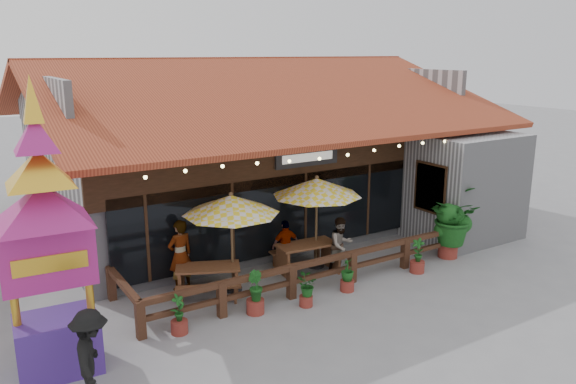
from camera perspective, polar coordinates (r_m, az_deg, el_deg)
ground at (r=16.67m, az=6.76°, el=-8.13°), size 100.00×100.00×0.00m
restaurant_building at (r=21.50m, az=-3.59°, el=3.14°), size 15.50×14.73×6.09m
patio_railing at (r=15.01m, az=0.67°, el=-8.07°), size 10.00×2.60×0.92m
umbrella_left at (r=14.70m, az=-5.81°, el=-1.33°), size 3.35×3.35×2.74m
umbrella_right at (r=16.28m, az=2.94°, el=0.47°), size 2.64×2.64×2.81m
picnic_table_left at (r=15.10m, az=-8.12°, el=-8.39°), size 2.11×1.99×0.80m
picnic_table_right at (r=16.53m, az=1.85°, el=-6.14°), size 1.87×1.66×0.84m
thai_sign_tower at (r=11.54m, az=-23.57°, el=-1.83°), size 2.49×2.49×6.33m
tropical_plant at (r=18.07m, az=16.16°, el=-2.55°), size 1.93×2.04×2.23m
diner_a at (r=15.38m, az=-10.89°, el=-6.32°), size 0.78×0.58×1.96m
diner_b at (r=16.43m, az=5.40°, el=-5.37°), size 0.82×0.65×1.65m
diner_c at (r=16.56m, az=-0.23°, el=-5.41°), size 0.91×0.44×1.50m
pedestrian at (r=11.14m, az=-19.38°, el=-15.56°), size 0.96×1.32×1.83m
planter_a at (r=13.32m, az=-11.02°, el=-12.37°), size 0.40×0.39×0.96m
planter_b at (r=13.98m, az=-3.35°, el=-10.37°), size 0.45×0.45×1.09m
planter_c at (r=14.35m, az=1.85°, el=-9.79°), size 0.66×0.67×0.84m
planter_d at (r=15.29m, az=6.05°, el=-8.42°), size 0.47×0.47×0.92m
planter_e at (r=16.86m, az=13.03°, el=-6.56°), size 0.42×0.44×1.04m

